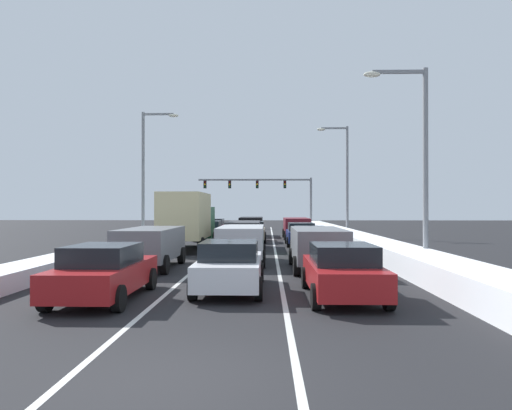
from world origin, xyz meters
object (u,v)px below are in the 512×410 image
(suv_maroon_right_lane_fifth, at_px, (296,226))
(box_truck_left_lane_third, at_px, (188,218))
(street_lamp_right_near, at_px, (417,149))
(street_lamp_right_mid, at_px, (343,172))
(sedan_white_center_lane_nearest, at_px, (230,266))
(suv_charcoal_center_lane_third, at_px, (244,232))
(sedan_maroon_left_lane_fifth, at_px, (214,227))
(traffic_light_gantry, at_px, (268,188))
(suv_black_center_lane_fifth, at_px, (251,225))
(sedan_red_right_lane_nearest, at_px, (342,271))
(sedan_navy_left_lane_fourth, at_px, (210,231))
(sedan_tan_center_lane_fourth, at_px, (252,231))
(suv_silver_center_lane_second, at_px, (242,241))
(suv_gray_left_lane_second, at_px, (151,244))
(sedan_navy_right_lane_fourth, at_px, (301,234))
(sedan_red_left_lane_nearest, at_px, (104,272))
(sedan_green_right_lane_third, at_px, (310,240))
(street_lamp_left_mid, at_px, (148,166))
(suv_gray_right_lane_second, at_px, (318,245))

(suv_maroon_right_lane_fifth, height_order, box_truck_left_lane_third, box_truck_left_lane_third)
(street_lamp_right_near, relative_size, street_lamp_right_mid, 0.88)
(sedan_white_center_lane_nearest, height_order, suv_charcoal_center_lane_third, suv_charcoal_center_lane_third)
(sedan_maroon_left_lane_fifth, distance_m, traffic_light_gantry, 16.17)
(suv_black_center_lane_fifth, bearing_deg, traffic_light_gantry, 84.81)
(sedan_red_right_lane_nearest, height_order, street_lamp_right_near, street_lamp_right_near)
(sedan_navy_left_lane_fourth, bearing_deg, sedan_tan_center_lane_fourth, -19.39)
(sedan_navy_left_lane_fourth, bearing_deg, suv_silver_center_lane_second, -77.19)
(suv_maroon_right_lane_fifth, distance_m, suv_charcoal_center_lane_third, 10.06)
(traffic_light_gantry, bearing_deg, suv_gray_left_lane_second, -97.35)
(street_lamp_right_mid, bearing_deg, sedan_red_right_lane_nearest, -99.39)
(sedan_white_center_lane_nearest, height_order, street_lamp_right_near, street_lamp_right_near)
(suv_charcoal_center_lane_third, xyz_separation_m, traffic_light_gantry, (1.51, 28.67, 3.87))
(sedan_navy_right_lane_fourth, height_order, sedan_red_left_lane_nearest, same)
(sedan_red_left_lane_nearest, height_order, street_lamp_right_near, street_lamp_right_near)
(sedan_navy_right_lane_fourth, bearing_deg, sedan_green_right_lane_third, -89.16)
(suv_charcoal_center_lane_third, xyz_separation_m, suv_gray_left_lane_second, (-3.38, -9.21, 0.00))
(suv_maroon_right_lane_fifth, bearing_deg, street_lamp_right_mid, 23.84)
(suv_charcoal_center_lane_third, relative_size, street_lamp_left_mid, 0.52)
(sedan_maroon_left_lane_fifth, bearing_deg, street_lamp_right_mid, -13.42)
(suv_gray_right_lane_second, relative_size, suv_maroon_right_lane_fifth, 1.00)
(suv_gray_right_lane_second, distance_m, suv_charcoal_center_lane_third, 10.10)
(sedan_navy_right_lane_fourth, height_order, suv_charcoal_center_lane_third, suv_charcoal_center_lane_third)
(sedan_white_center_lane_nearest, height_order, suv_black_center_lane_fifth, suv_black_center_lane_fifth)
(suv_silver_center_lane_second, xyz_separation_m, sedan_tan_center_lane_fourth, (0.07, 13.10, -0.25))
(suv_gray_left_lane_second, relative_size, street_lamp_left_mid, 0.52)
(box_truck_left_lane_third, height_order, sedan_navy_left_lane_fourth, box_truck_left_lane_third)
(suv_gray_right_lane_second, xyz_separation_m, street_lamp_right_near, (4.16, 0.55, 3.94))
(sedan_white_center_lane_nearest, xyz_separation_m, street_lamp_left_mid, (-7.46, 18.92, 4.75))
(sedan_green_right_lane_third, distance_m, sedan_white_center_lane_nearest, 11.52)
(suv_charcoal_center_lane_third, bearing_deg, box_truck_left_lane_third, -164.77)
(suv_gray_left_lane_second, bearing_deg, sedan_red_right_lane_nearest, -41.48)
(street_lamp_left_mid, bearing_deg, suv_maroon_right_lane_fifth, 23.00)
(suv_maroon_right_lane_fifth, xyz_separation_m, sedan_red_left_lane_nearest, (-6.82, -24.98, -0.25))
(suv_gray_right_lane_second, height_order, suv_charcoal_center_lane_third, same)
(sedan_red_right_lane_nearest, distance_m, suv_black_center_lane_fifth, 27.92)
(suv_maroon_right_lane_fifth, bearing_deg, sedan_red_right_lane_nearest, -90.64)
(sedan_red_left_lane_nearest, bearing_deg, sedan_navy_left_lane_fourth, 89.86)
(suv_silver_center_lane_second, bearing_deg, traffic_light_gantry, 88.04)
(suv_charcoal_center_lane_third, bearing_deg, suv_black_center_lane_fifth, 89.87)
(sedan_navy_right_lane_fourth, bearing_deg, street_lamp_right_near, -70.93)
(sedan_red_right_lane_nearest, xyz_separation_m, box_truck_left_lane_third, (-6.80, 14.42, 1.14))
(suv_gray_right_lane_second, height_order, sedan_white_center_lane_nearest, suv_gray_right_lane_second)
(sedan_red_left_lane_nearest, distance_m, sedan_maroon_left_lane_fifth, 29.49)
(street_lamp_right_mid, bearing_deg, sedan_red_left_lane_nearest, -112.17)
(sedan_white_center_lane_nearest, relative_size, street_lamp_right_near, 0.54)
(suv_maroon_right_lane_fifth, distance_m, street_lamp_left_mid, 12.71)
(suv_gray_right_lane_second, distance_m, sedan_white_center_lane_nearest, 5.72)
(box_truck_left_lane_third, bearing_deg, suv_gray_right_lane_second, -51.82)
(traffic_light_gantry, bearing_deg, street_lamp_right_mid, -69.99)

